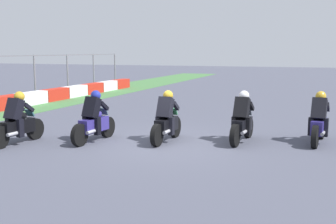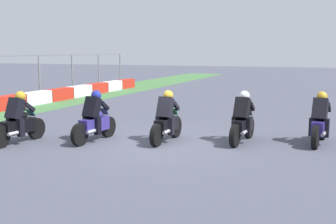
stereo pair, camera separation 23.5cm
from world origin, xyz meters
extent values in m
plane|color=#484B59|center=(0.00, 0.00, 0.00)|extent=(120.00, 120.00, 0.00)
cube|color=red|center=(3.90, 9.26, 0.32)|extent=(1.91, 0.60, 0.64)
cube|color=silver|center=(5.85, 9.26, 0.32)|extent=(1.91, 0.60, 0.64)
cube|color=red|center=(7.80, 9.26, 0.32)|extent=(1.91, 0.60, 0.64)
cube|color=silver|center=(9.74, 9.26, 0.32)|extent=(1.91, 0.60, 0.64)
cube|color=red|center=(11.69, 9.26, 0.32)|extent=(1.91, 0.60, 0.64)
cube|color=silver|center=(13.64, 9.26, 0.32)|extent=(1.91, 0.60, 0.64)
cube|color=red|center=(15.59, 9.26, 0.32)|extent=(1.91, 0.60, 0.64)
cylinder|color=slate|center=(7.91, 10.58, 1.22)|extent=(0.10, 0.10, 2.44)
cylinder|color=slate|center=(11.07, 10.58, 1.22)|extent=(0.10, 0.10, 2.44)
cylinder|color=slate|center=(14.23, 10.58, 1.22)|extent=(0.10, 0.10, 2.44)
cylinder|color=slate|center=(17.39, 10.58, 1.22)|extent=(0.10, 0.10, 2.44)
cylinder|color=black|center=(2.25, -4.23, 0.32)|extent=(0.65, 0.21, 0.64)
cylinder|color=black|center=(0.86, -4.08, 0.32)|extent=(0.65, 0.21, 0.64)
cube|color=navy|center=(1.56, -4.15, 0.50)|extent=(1.13, 0.44, 0.40)
ellipsoid|color=navy|center=(1.66, -4.17, 0.80)|extent=(0.51, 0.35, 0.24)
cube|color=red|center=(1.05, -4.10, 0.52)|extent=(0.08, 0.17, 0.08)
cylinder|color=#A5A5AD|center=(1.19, -4.27, 0.37)|extent=(0.43, 0.15, 0.10)
cube|color=black|center=(1.46, -4.14, 1.02)|extent=(0.53, 0.45, 0.66)
sphere|color=gold|center=(1.68, -4.17, 1.36)|extent=(0.33, 0.33, 0.30)
cube|color=#68865C|center=(2.05, -4.21, 0.84)|extent=(0.18, 0.28, 0.23)
cube|color=black|center=(1.46, -3.94, 0.50)|extent=(0.19, 0.16, 0.52)
cube|color=black|center=(1.41, -4.34, 0.50)|extent=(0.19, 0.16, 0.52)
cube|color=black|center=(1.85, -4.01, 1.04)|extent=(0.39, 0.14, 0.31)
cube|color=black|center=(1.81, -4.36, 1.04)|extent=(0.39, 0.14, 0.31)
cylinder|color=black|center=(1.66, -2.12, 0.32)|extent=(0.65, 0.20, 0.64)
cylinder|color=black|center=(0.27, -1.98, 0.32)|extent=(0.65, 0.20, 0.64)
cube|color=black|center=(0.97, -2.05, 0.50)|extent=(1.13, 0.43, 0.40)
ellipsoid|color=black|center=(1.07, -2.06, 0.80)|extent=(0.51, 0.35, 0.24)
cube|color=red|center=(0.46, -2.00, 0.52)|extent=(0.08, 0.17, 0.08)
cylinder|color=#A5A5AD|center=(0.60, -2.18, 0.37)|extent=(0.43, 0.14, 0.10)
cube|color=black|center=(0.87, -2.04, 1.02)|extent=(0.52, 0.45, 0.66)
sphere|color=silver|center=(1.09, -2.06, 1.36)|extent=(0.33, 0.33, 0.30)
cube|color=slate|center=(1.46, -2.10, 0.84)|extent=(0.18, 0.27, 0.23)
cube|color=black|center=(0.87, -1.84, 0.50)|extent=(0.19, 0.16, 0.52)
cube|color=black|center=(0.83, -2.24, 0.50)|extent=(0.19, 0.16, 0.52)
cube|color=black|center=(1.26, -1.90, 1.04)|extent=(0.39, 0.14, 0.31)
cube|color=black|center=(1.23, -2.26, 1.04)|extent=(0.39, 0.14, 0.31)
cylinder|color=black|center=(0.95, 0.02, 0.32)|extent=(0.65, 0.17, 0.64)
cylinder|color=black|center=(-0.45, 0.08, 0.32)|extent=(0.65, 0.17, 0.64)
cube|color=black|center=(0.25, 0.05, 0.50)|extent=(1.11, 0.36, 0.40)
ellipsoid|color=black|center=(0.35, 0.05, 0.80)|extent=(0.49, 0.32, 0.24)
cube|color=red|center=(-0.26, 0.07, 0.52)|extent=(0.07, 0.16, 0.08)
cylinder|color=#A5A5AD|center=(-0.10, -0.10, 0.37)|extent=(0.42, 0.12, 0.10)
cube|color=black|center=(0.15, 0.05, 1.02)|extent=(0.50, 0.42, 0.66)
sphere|color=gold|center=(0.37, 0.04, 1.36)|extent=(0.31, 0.31, 0.30)
cube|color=#3B9259|center=(0.75, 0.03, 0.84)|extent=(0.16, 0.27, 0.23)
cube|color=black|center=(0.14, 0.25, 0.50)|extent=(0.19, 0.15, 0.52)
cube|color=black|center=(0.12, -0.15, 0.50)|extent=(0.19, 0.15, 0.52)
cube|color=black|center=(0.54, 0.22, 1.04)|extent=(0.39, 0.12, 0.31)
cube|color=black|center=(0.52, -0.14, 1.04)|extent=(0.39, 0.12, 0.31)
cylinder|color=black|center=(0.23, 1.99, 0.32)|extent=(0.65, 0.20, 0.64)
cylinder|color=black|center=(-1.17, 2.12, 0.32)|extent=(0.65, 0.20, 0.64)
cube|color=navy|center=(-0.47, 2.06, 0.50)|extent=(1.13, 0.42, 0.40)
ellipsoid|color=navy|center=(-0.37, 2.05, 0.80)|extent=(0.51, 0.34, 0.24)
cube|color=red|center=(-0.98, 2.10, 0.52)|extent=(0.07, 0.16, 0.08)
cylinder|color=#A5A5AD|center=(-0.83, 1.93, 0.37)|extent=(0.43, 0.14, 0.10)
cube|color=black|center=(-0.57, 2.07, 1.02)|extent=(0.52, 0.44, 0.66)
sphere|color=navy|center=(-0.35, 2.04, 1.36)|extent=(0.33, 0.33, 0.30)
cube|color=#415360|center=(0.03, 2.01, 0.84)|extent=(0.18, 0.27, 0.23)
cube|color=black|center=(-0.57, 2.27, 0.50)|extent=(0.19, 0.16, 0.52)
cube|color=black|center=(-0.61, 1.87, 0.50)|extent=(0.19, 0.16, 0.52)
cube|color=black|center=(-0.18, 2.21, 1.04)|extent=(0.39, 0.14, 0.31)
cube|color=black|center=(-0.21, 1.85, 1.04)|extent=(0.39, 0.14, 0.31)
cylinder|color=black|center=(-0.81, 3.89, 0.32)|extent=(0.65, 0.19, 0.64)
cylinder|color=black|center=(-2.21, 4.00, 0.32)|extent=(0.65, 0.19, 0.64)
cube|color=black|center=(-1.51, 3.95, 0.50)|extent=(1.12, 0.40, 0.40)
ellipsoid|color=black|center=(-1.41, 3.94, 0.80)|extent=(0.50, 0.34, 0.24)
cube|color=red|center=(-2.02, 3.99, 0.52)|extent=(0.07, 0.16, 0.08)
cylinder|color=#A5A5AD|center=(-1.87, 3.81, 0.37)|extent=(0.43, 0.13, 0.10)
cube|color=black|center=(-1.61, 3.95, 1.02)|extent=(0.51, 0.44, 0.66)
sphere|color=gold|center=(-1.39, 3.94, 1.36)|extent=(0.32, 0.32, 0.30)
cube|color=#335F68|center=(-1.01, 3.91, 0.84)|extent=(0.17, 0.27, 0.23)
cube|color=black|center=(-1.62, 4.15, 0.50)|extent=(0.19, 0.15, 0.52)
cube|color=black|center=(-1.65, 3.76, 0.50)|extent=(0.19, 0.15, 0.52)
cube|color=black|center=(-1.22, 4.10, 1.04)|extent=(0.39, 0.13, 0.31)
cube|color=black|center=(-1.25, 3.75, 1.04)|extent=(0.39, 0.13, 0.31)
camera|label=1|loc=(-11.13, -4.18, 2.66)|focal=44.92mm
camera|label=2|loc=(-11.05, -4.40, 2.66)|focal=44.92mm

